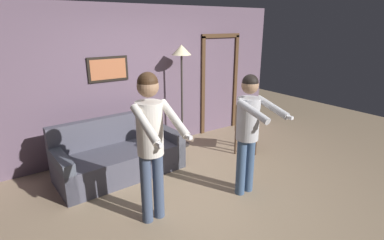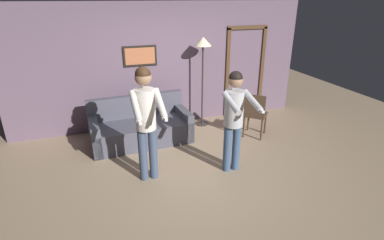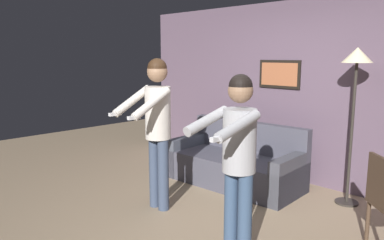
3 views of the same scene
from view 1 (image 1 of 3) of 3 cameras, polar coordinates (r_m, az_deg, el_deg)
name	(u,v)px [view 1 (image 1 of 3)]	position (r m, az deg, el deg)	size (l,w,h in m)	color
ground_plane	(201,195)	(4.29, 1.63, -14.14)	(12.00, 12.00, 0.00)	#9D8568
back_wall_assembly	(136,81)	(5.51, -10.70, 7.39)	(6.40, 0.10, 2.60)	#644F61
couch	(119,157)	(4.87, -13.66, -6.89)	(1.95, 0.96, 0.87)	#4A4956
torchiere_lamp	(182,61)	(5.49, -2.00, 11.08)	(0.36, 0.36, 1.92)	#332D28
person_standing_left	(151,135)	(3.35, -7.85, -2.79)	(0.44, 0.70, 1.80)	#3D4A64
person_standing_right	(249,125)	(4.00, 10.76, -0.86)	(0.43, 0.71, 1.67)	#3B5273
dining_chair_distant	(246,125)	(5.48, 10.34, -1.01)	(0.59, 0.59, 0.93)	#4C3828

